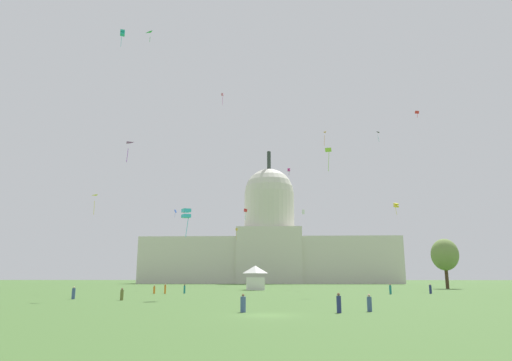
{
  "coord_description": "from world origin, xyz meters",
  "views": [
    {
      "loc": [
        0.88,
        -36.94,
        2.97
      ],
      "look_at": [
        -5.35,
        100.92,
        32.56
      ],
      "focal_mm": 31.59,
      "sensor_mm": 36.0,
      "label": 1
    }
  ],
  "objects_px": {
    "person_navy_back_left": "(430,289)",
    "person_denim_deep_crowd": "(74,293)",
    "event_tent": "(255,278)",
    "person_navy_edge_west": "(339,304)",
    "kite_yellow_mid": "(97,198)",
    "kite_yellow_mid_b": "(396,205)",
    "kite_red_mid": "(245,210)",
    "kite_magenta_high": "(289,170)",
    "kite_white_mid": "(303,212)",
    "kite_pink_high": "(222,95)",
    "kite_green_high": "(151,34)",
    "kite_gold_mid": "(237,230)",
    "person_teal_mid_center": "(390,289)",
    "capitol_building": "(269,246)",
    "person_denim_back_center": "(243,304)",
    "person_denim_aisle_center": "(369,304)",
    "person_orange_lawn_far_left": "(165,289)",
    "kite_blue_mid": "(175,212)",
    "kite_violet_mid": "(127,145)",
    "person_olive_back_right": "(122,295)",
    "kite_cyan_low": "(186,213)",
    "kite_orange_high": "(323,135)",
    "kite_red_high": "(417,113)",
    "kite_turquoise_high": "(123,33)",
    "tree_east_mid": "(445,255)",
    "person_orange_front_left": "(154,290)",
    "kite_black_high": "(379,133)",
    "person_teal_mid_right": "(184,289)"
  },
  "relations": [
    {
      "from": "kite_blue_mid",
      "to": "kite_violet_mid",
      "type": "distance_m",
      "value": 112.71
    },
    {
      "from": "person_orange_front_left",
      "to": "person_teal_mid_right",
      "type": "distance_m",
      "value": 5.38
    },
    {
      "from": "kite_orange_high",
      "to": "kite_red_high",
      "type": "relative_size",
      "value": 1.89
    },
    {
      "from": "kite_gold_mid",
      "to": "kite_white_mid",
      "type": "distance_m",
      "value": 52.4
    },
    {
      "from": "person_olive_back_right",
      "to": "person_denim_aisle_center",
      "type": "bearing_deg",
      "value": -68.52
    },
    {
      "from": "kite_green_high",
      "to": "kite_magenta_high",
      "type": "height_order",
      "value": "kite_green_high"
    },
    {
      "from": "person_denim_back_center",
      "to": "person_orange_lawn_far_left",
      "type": "bearing_deg",
      "value": 97.59
    },
    {
      "from": "person_olive_back_right",
      "to": "person_orange_lawn_far_left",
      "type": "xyz_separation_m",
      "value": [
        -0.08,
        23.41,
        0.15
      ]
    },
    {
      "from": "kite_green_high",
      "to": "kite_red_mid",
      "type": "bearing_deg",
      "value": -74.46
    },
    {
      "from": "kite_yellow_mid",
      "to": "kite_yellow_mid_b",
      "type": "height_order",
      "value": "kite_yellow_mid_b"
    },
    {
      "from": "kite_green_high",
      "to": "kite_white_mid",
      "type": "bearing_deg",
      "value": -117.61
    },
    {
      "from": "person_denim_aisle_center",
      "to": "kite_green_high",
      "type": "height_order",
      "value": "kite_green_high"
    },
    {
      "from": "tree_east_mid",
      "to": "kite_red_high",
      "type": "distance_m",
      "value": 38.81
    },
    {
      "from": "person_denim_deep_crowd",
      "to": "person_teal_mid_center",
      "type": "distance_m",
      "value": 51.27
    },
    {
      "from": "kite_gold_mid",
      "to": "kite_blue_mid",
      "type": "xyz_separation_m",
      "value": [
        -25.77,
        13.76,
        8.77
      ]
    },
    {
      "from": "event_tent",
      "to": "person_navy_edge_west",
      "type": "relative_size",
      "value": 4.02
    },
    {
      "from": "kite_cyan_low",
      "to": "kite_turquoise_high",
      "type": "xyz_separation_m",
      "value": [
        -18.08,
        19.07,
        39.54
      ]
    },
    {
      "from": "person_orange_lawn_far_left",
      "to": "kite_black_high",
      "type": "bearing_deg",
      "value": 67.28
    },
    {
      "from": "kite_gold_mid",
      "to": "kite_yellow_mid_b",
      "type": "relative_size",
      "value": 1.4
    },
    {
      "from": "capitol_building",
      "to": "person_olive_back_right",
      "type": "distance_m",
      "value": 153.22
    },
    {
      "from": "person_teal_mid_center",
      "to": "kite_black_high",
      "type": "bearing_deg",
      "value": -121.57
    },
    {
      "from": "tree_east_mid",
      "to": "person_denim_deep_crowd",
      "type": "bearing_deg",
      "value": -140.74
    },
    {
      "from": "person_olive_back_right",
      "to": "person_orange_lawn_far_left",
      "type": "height_order",
      "value": "person_orange_lawn_far_left"
    },
    {
      "from": "kite_blue_mid",
      "to": "tree_east_mid",
      "type": "bearing_deg",
      "value": -59.85
    },
    {
      "from": "person_denim_deep_crowd",
      "to": "kite_red_high",
      "type": "distance_m",
      "value": 98.85
    },
    {
      "from": "kite_red_high",
      "to": "person_olive_back_right",
      "type": "bearing_deg",
      "value": -84.76
    },
    {
      "from": "kite_violet_mid",
      "to": "kite_white_mid",
      "type": "bearing_deg",
      "value": 87.13
    },
    {
      "from": "kite_white_mid",
      "to": "kite_violet_mid",
      "type": "xyz_separation_m",
      "value": [
        -29.64,
        -49.56,
        3.46
      ]
    },
    {
      "from": "kite_magenta_high",
      "to": "kite_white_mid",
      "type": "bearing_deg",
      "value": -99.43
    },
    {
      "from": "event_tent",
      "to": "person_teal_mid_center",
      "type": "bearing_deg",
      "value": -50.75
    },
    {
      "from": "person_denim_back_center",
      "to": "kite_cyan_low",
      "type": "relative_size",
      "value": 0.39
    },
    {
      "from": "kite_white_mid",
      "to": "person_orange_lawn_far_left",
      "type": "bearing_deg",
      "value": 87.3
    },
    {
      "from": "tree_east_mid",
      "to": "kite_orange_high",
      "type": "xyz_separation_m",
      "value": [
        -30.32,
        -0.41,
        32.97
      ]
    },
    {
      "from": "kite_red_high",
      "to": "kite_black_high",
      "type": "bearing_deg",
      "value": 164.84
    },
    {
      "from": "person_denim_deep_crowd",
      "to": "kite_orange_high",
      "type": "bearing_deg",
      "value": 160.44
    },
    {
      "from": "capitol_building",
      "to": "kite_gold_mid",
      "type": "xyz_separation_m",
      "value": [
        -11.11,
        -48.21,
        2.66
      ]
    },
    {
      "from": "tree_east_mid",
      "to": "person_navy_back_left",
      "type": "relative_size",
      "value": 7.24
    },
    {
      "from": "person_teal_mid_center",
      "to": "kite_black_high",
      "type": "relative_size",
      "value": 0.62
    },
    {
      "from": "person_navy_back_left",
      "to": "person_denim_deep_crowd",
      "type": "distance_m",
      "value": 59.73
    },
    {
      "from": "kite_yellow_mid",
      "to": "kite_gold_mid",
      "type": "xyz_separation_m",
      "value": [
        21.29,
        75.77,
        1.42
      ]
    },
    {
      "from": "kite_pink_high",
      "to": "kite_yellow_mid_b",
      "type": "height_order",
      "value": "kite_pink_high"
    },
    {
      "from": "capitol_building",
      "to": "kite_pink_high",
      "type": "xyz_separation_m",
      "value": [
        -13.27,
        -78.94,
        41.87
      ]
    },
    {
      "from": "person_orange_front_left",
      "to": "person_olive_back_right",
      "type": "xyz_separation_m",
      "value": [
        2.0,
        -23.15,
        0.01
      ]
    },
    {
      "from": "event_tent",
      "to": "kite_red_mid",
      "type": "xyz_separation_m",
      "value": [
        -5.98,
        52.59,
        23.52
      ]
    },
    {
      "from": "capitol_building",
      "to": "person_denim_back_center",
      "type": "bearing_deg",
      "value": -89.88
    },
    {
      "from": "kite_cyan_low",
      "to": "kite_pink_high",
      "type": "bearing_deg",
      "value": -31.51
    },
    {
      "from": "kite_blue_mid",
      "to": "kite_orange_high",
      "type": "xyz_separation_m",
      "value": [
        53.43,
        -56.4,
        13.11
      ]
    },
    {
      "from": "kite_yellow_mid",
      "to": "kite_green_high",
      "type": "bearing_deg",
      "value": -106.37
    },
    {
      "from": "kite_red_mid",
      "to": "kite_violet_mid",
      "type": "height_order",
      "value": "kite_red_mid"
    },
    {
      "from": "event_tent",
      "to": "person_navy_back_left",
      "type": "relative_size",
      "value": 3.78
    }
  ]
}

